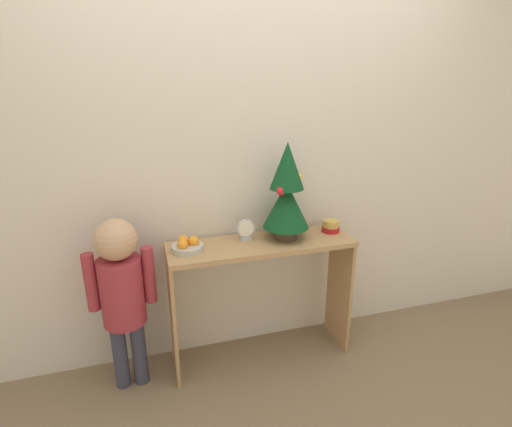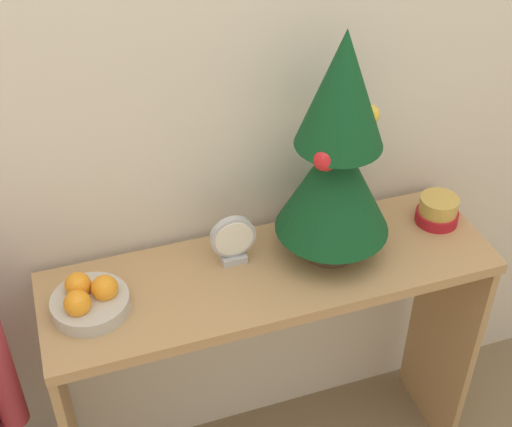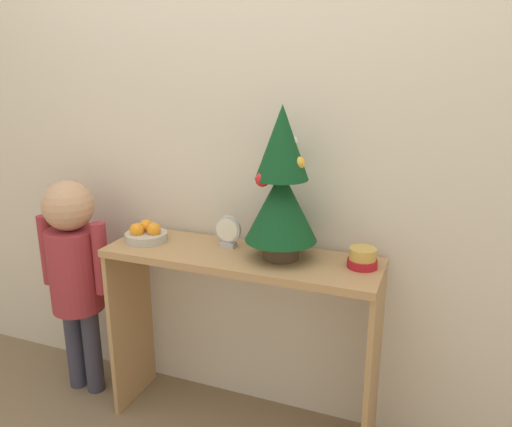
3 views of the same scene
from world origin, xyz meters
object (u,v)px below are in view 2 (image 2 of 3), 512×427
object	(u,v)px
fruit_bowl	(89,299)
desk_clock	(233,240)
singing_bowl	(438,210)
mini_tree	(337,154)

from	to	relation	value
fruit_bowl	desk_clock	size ratio (longest dim) A/B	1.35
singing_bowl	desk_clock	xyz separation A→B (m)	(-0.54, 0.02, 0.03)
singing_bowl	mini_tree	bearing A→B (deg)	-176.65
mini_tree	desk_clock	world-z (taller)	mini_tree
mini_tree	singing_bowl	xyz separation A→B (m)	(0.31, 0.02, -0.25)
singing_bowl	desk_clock	size ratio (longest dim) A/B	0.84
singing_bowl	desk_clock	distance (m)	0.54
desk_clock	fruit_bowl	bearing A→B (deg)	-171.12
fruit_bowl	singing_bowl	world-z (taller)	fruit_bowl
fruit_bowl	desk_clock	distance (m)	0.36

